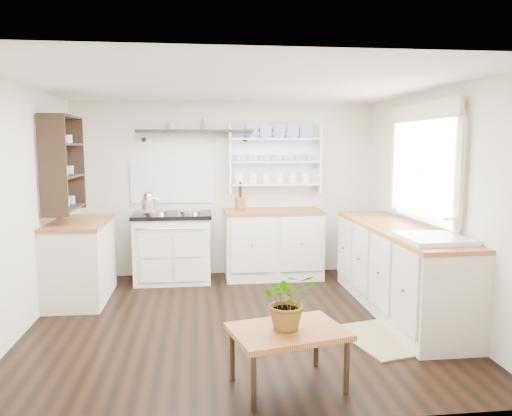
% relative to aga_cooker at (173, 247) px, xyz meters
% --- Properties ---
extents(floor, '(4.00, 3.80, 0.01)m').
position_rel_aga_cooker_xyz_m(floor, '(0.70, -1.57, -0.45)').
color(floor, black).
rests_on(floor, ground).
extents(wall_back, '(4.00, 0.02, 2.30)m').
position_rel_aga_cooker_xyz_m(wall_back, '(0.70, 0.33, 0.70)').
color(wall_back, beige).
rests_on(wall_back, ground).
extents(wall_right, '(0.02, 3.80, 2.30)m').
position_rel_aga_cooker_xyz_m(wall_right, '(2.70, -1.57, 0.70)').
color(wall_right, beige).
rests_on(wall_right, ground).
extents(wall_left, '(0.02, 3.80, 2.30)m').
position_rel_aga_cooker_xyz_m(wall_left, '(-1.30, -1.57, 0.70)').
color(wall_left, beige).
rests_on(wall_left, ground).
extents(ceiling, '(4.00, 3.80, 0.01)m').
position_rel_aga_cooker_xyz_m(ceiling, '(0.70, -1.57, 1.85)').
color(ceiling, white).
rests_on(ceiling, wall_back).
extents(window, '(0.08, 1.55, 1.22)m').
position_rel_aga_cooker_xyz_m(window, '(2.65, -1.42, 1.12)').
color(window, white).
rests_on(window, wall_right).
extents(aga_cooker, '(0.98, 0.69, 0.91)m').
position_rel_aga_cooker_xyz_m(aga_cooker, '(0.00, 0.00, 0.00)').
color(aga_cooker, silver).
rests_on(aga_cooker, floor).
extents(back_cabinets, '(1.27, 0.63, 0.90)m').
position_rel_aga_cooker_xyz_m(back_cabinets, '(1.30, 0.03, 0.01)').
color(back_cabinets, beige).
rests_on(back_cabinets, floor).
extents(right_cabinets, '(0.62, 2.43, 0.90)m').
position_rel_aga_cooker_xyz_m(right_cabinets, '(2.40, -1.47, 0.01)').
color(right_cabinets, beige).
rests_on(right_cabinets, floor).
extents(belfast_sink, '(0.55, 0.60, 0.45)m').
position_rel_aga_cooker_xyz_m(belfast_sink, '(2.40, -2.22, 0.35)').
color(belfast_sink, white).
rests_on(belfast_sink, right_cabinets).
extents(left_cabinets, '(0.62, 1.13, 0.90)m').
position_rel_aga_cooker_xyz_m(left_cabinets, '(-1.00, -0.67, 0.01)').
color(left_cabinets, beige).
rests_on(left_cabinets, floor).
extents(plate_rack, '(1.20, 0.22, 0.90)m').
position_rel_aga_cooker_xyz_m(plate_rack, '(1.35, 0.29, 1.11)').
color(plate_rack, white).
rests_on(plate_rack, wall_back).
extents(high_shelf, '(1.50, 0.29, 0.16)m').
position_rel_aga_cooker_xyz_m(high_shelf, '(0.30, 0.21, 1.46)').
color(high_shelf, black).
rests_on(high_shelf, wall_back).
extents(left_shelving, '(0.28, 0.80, 1.05)m').
position_rel_aga_cooker_xyz_m(left_shelving, '(-1.14, -0.67, 1.10)').
color(left_shelving, black).
rests_on(left_shelving, wall_left).
extents(kettle, '(0.19, 0.19, 0.23)m').
position_rel_aga_cooker_xyz_m(kettle, '(-0.28, -0.12, 0.60)').
color(kettle, silver).
rests_on(kettle, aga_cooker).
extents(utensil_crock, '(0.13, 0.13, 0.15)m').
position_rel_aga_cooker_xyz_m(utensil_crock, '(0.87, 0.11, 0.54)').
color(utensil_crock, brown).
rests_on(utensil_crock, back_cabinets).
extents(center_table, '(0.91, 0.74, 0.43)m').
position_rel_aga_cooker_xyz_m(center_table, '(0.96, -2.97, -0.06)').
color(center_table, brown).
rests_on(center_table, floor).
extents(potted_plant, '(0.38, 0.33, 0.42)m').
position_rel_aga_cooker_xyz_m(potted_plant, '(0.96, -2.97, 0.19)').
color(potted_plant, '#3F7233').
rests_on(potted_plant, center_table).
extents(floor_rug, '(0.73, 0.96, 0.02)m').
position_rel_aga_cooker_xyz_m(floor_rug, '(1.95, -2.21, -0.44)').
color(floor_rug, brown).
rests_on(floor_rug, floor).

